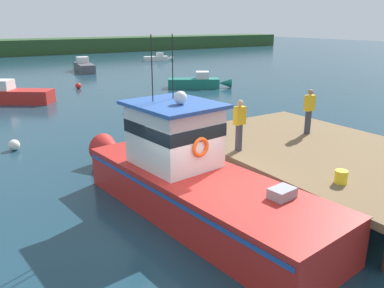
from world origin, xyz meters
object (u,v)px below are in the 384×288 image
at_px(moored_boat_mid_harbor, 10,95).
at_px(mooring_buoy_channel_marker, 130,109).
at_px(moored_boat_outer_mooring, 198,82).
at_px(mooring_buoy_outer, 14,145).
at_px(bait_bucket, 341,177).
at_px(deckhand_by_the_boat, 239,124).
at_px(moored_boat_far_left, 158,58).
at_px(mooring_buoy_inshore, 78,86).
at_px(deckhand_further_back, 309,111).
at_px(main_fishing_boat, 188,177).
at_px(moored_boat_far_right, 84,66).

height_order(moored_boat_mid_harbor, mooring_buoy_channel_marker, moored_boat_mid_harbor).
distance_m(moored_boat_outer_mooring, mooring_buoy_outer, 17.92).
height_order(bait_bucket, deckhand_by_the_boat, deckhand_by_the_boat).
height_order(moored_boat_mid_harbor, mooring_buoy_outer, moored_boat_mid_harbor).
bearing_deg(moored_boat_mid_harbor, moored_boat_far_left, 42.63).
xyz_separation_m(mooring_buoy_inshore, mooring_buoy_channel_marker, (-0.14, -10.14, 0.00)).
distance_m(deckhand_by_the_boat, deckhand_further_back, 3.36).
height_order(main_fishing_boat, moored_boat_mid_harbor, main_fishing_boat).
distance_m(mooring_buoy_inshore, mooring_buoy_outer, 15.62).
bearing_deg(mooring_buoy_inshore, moored_boat_mid_harbor, -151.14).
relative_size(moored_boat_outer_mooring, mooring_buoy_channel_marker, 10.30).
xyz_separation_m(moored_boat_mid_harbor, mooring_buoy_outer, (-1.60, -10.88, -0.29)).
bearing_deg(mooring_buoy_outer, moored_boat_far_left, 52.79).
xyz_separation_m(moored_boat_far_right, mooring_buoy_outer, (-11.27, -25.10, -0.29)).
distance_m(deckhand_further_back, mooring_buoy_outer, 11.88).
bearing_deg(mooring_buoy_inshore, moored_boat_far_right, 69.60).
bearing_deg(moored_boat_far_right, moored_boat_mid_harbor, -124.21).
bearing_deg(main_fishing_boat, mooring_buoy_channel_marker, 72.78).
xyz_separation_m(moored_boat_far_right, mooring_buoy_channel_marker, (-4.29, -21.32, -0.28)).
bearing_deg(deckhand_further_back, moored_boat_far_left, 69.07).
xyz_separation_m(moored_boat_outer_mooring, moored_boat_far_left, (8.30, 22.12, -0.09)).
distance_m(deckhand_by_the_boat, mooring_buoy_channel_marker, 11.91).
height_order(moored_boat_mid_harbor, mooring_buoy_inshore, moored_boat_mid_harbor).
bearing_deg(deckhand_further_back, mooring_buoy_inshore, 94.48).
relative_size(deckhand_further_back, moored_boat_mid_harbor, 0.30).
bearing_deg(moored_boat_far_left, mooring_buoy_inshore, -133.80).
height_order(deckhand_further_back, moored_boat_mid_harbor, deckhand_further_back).
height_order(deckhand_by_the_boat, moored_boat_mid_harbor, deckhand_by_the_boat).
height_order(moored_boat_mid_harbor, moored_boat_far_left, moored_boat_mid_harbor).
distance_m(main_fishing_boat, deckhand_further_back, 5.78).
distance_m(moored_boat_far_right, mooring_buoy_outer, 27.51).
xyz_separation_m(moored_boat_mid_harbor, moored_boat_far_left, (22.12, 20.36, -0.15)).
relative_size(bait_bucket, moored_boat_outer_mooring, 0.07).
bearing_deg(mooring_buoy_outer, moored_boat_mid_harbor, 81.65).
relative_size(main_fishing_boat, bait_bucket, 29.23).
xyz_separation_m(main_fishing_boat, mooring_buoy_inshore, (3.94, 22.40, -0.77)).
bearing_deg(moored_boat_mid_harbor, bait_bucket, -78.99).
bearing_deg(mooring_buoy_outer, deckhand_by_the_boat, -55.41).
bearing_deg(mooring_buoy_outer, main_fishing_boat, -69.54).
distance_m(moored_boat_mid_harbor, moored_boat_far_right, 17.20).
xyz_separation_m(main_fishing_boat, deckhand_further_back, (5.64, 0.73, 1.05)).
relative_size(moored_boat_far_left, mooring_buoy_inshore, 8.95).
distance_m(main_fishing_boat, moored_boat_far_left, 44.73).
distance_m(bait_bucket, deckhand_further_back, 4.66).
height_order(moored_boat_outer_mooring, moored_boat_far_left, moored_boat_outer_mooring).
bearing_deg(mooring_buoy_channel_marker, bait_bucket, -93.97).
relative_size(moored_boat_outer_mooring, moored_boat_far_right, 0.82).
relative_size(deckhand_by_the_boat, deckhand_further_back, 1.00).
height_order(deckhand_by_the_boat, deckhand_further_back, same).
xyz_separation_m(main_fishing_boat, mooring_buoy_channel_marker, (3.80, 12.27, -0.77)).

